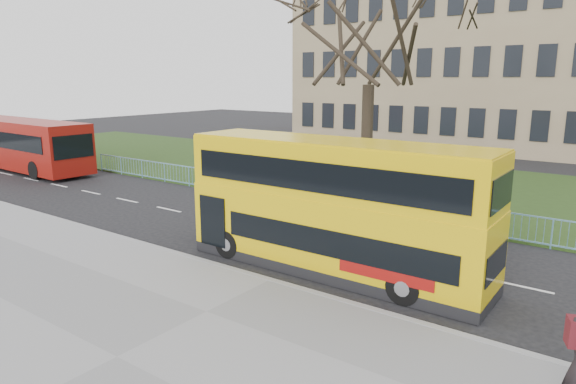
# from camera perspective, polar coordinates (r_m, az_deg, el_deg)

# --- Properties ---
(ground) EXTENTS (120.00, 120.00, 0.00)m
(ground) POSITION_cam_1_polar(r_m,az_deg,el_deg) (16.25, 1.40, -8.41)
(ground) COLOR black
(ground) RESTS_ON ground
(pavement) EXTENTS (80.00, 10.50, 0.12)m
(pavement) POSITION_cam_1_polar(r_m,az_deg,el_deg) (11.84, -18.46, -17.21)
(pavement) COLOR slate
(pavement) RESTS_ON ground
(kerb) EXTENTS (80.00, 0.20, 0.14)m
(kerb) POSITION_cam_1_polar(r_m,az_deg,el_deg) (15.06, -2.01, -9.87)
(kerb) COLOR gray
(kerb) RESTS_ON ground
(grass_verge) EXTENTS (80.00, 15.40, 0.08)m
(grass_verge) POSITION_cam_1_polar(r_m,az_deg,el_deg) (28.73, 17.86, 0.35)
(grass_verge) COLOR #213613
(grass_verge) RESTS_ON ground
(guard_railing) EXTENTS (40.00, 0.12, 1.10)m
(guard_railing) POSITION_cam_1_polar(r_m,az_deg,el_deg) (21.60, 11.43, -1.81)
(guard_railing) COLOR #76B3D3
(guard_railing) RESTS_ON ground
(bare_tree) EXTENTS (9.05, 9.05, 12.93)m
(bare_tree) POSITION_cam_1_polar(r_m,az_deg,el_deg) (25.32, 9.02, 14.06)
(bare_tree) COLOR black
(bare_tree) RESTS_ON grass_verge
(civic_building) EXTENTS (30.00, 15.00, 14.00)m
(civic_building) POSITION_cam_1_polar(r_m,az_deg,el_deg) (49.42, 20.62, 13.15)
(civic_building) COLOR #847054
(civic_building) RESTS_ON ground
(yellow_bus) EXTENTS (9.51, 2.34, 3.98)m
(yellow_bus) POSITION_cam_1_polar(r_m,az_deg,el_deg) (15.44, 5.08, -1.27)
(yellow_bus) COLOR #E4BA09
(yellow_bus) RESTS_ON ground
(red_bus) EXTENTS (12.21, 3.08, 3.20)m
(red_bus) POSITION_cam_1_polar(r_m,az_deg,el_deg) (37.25, -27.43, 4.81)
(red_bus) COLOR maroon
(red_bus) RESTS_ON ground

